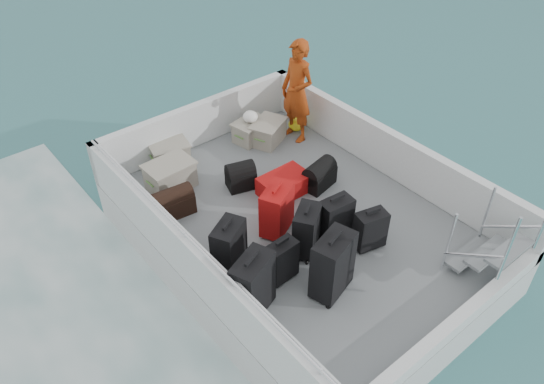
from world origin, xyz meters
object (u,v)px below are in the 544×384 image
(suitcase_7, at_px, (335,219))
(suitcase_3, at_px, (333,266))
(suitcase_1, at_px, (282,261))
(crate_0, at_px, (171,176))
(crate_1, at_px, (170,155))
(crate_3, at_px, (268,133))
(suitcase_8, at_px, (284,185))
(suitcase_2, at_px, (229,247))
(suitcase_6, at_px, (370,230))
(suitcase_0, at_px, (253,286))
(passenger, at_px, (297,92))
(suitcase_5, at_px, (277,211))
(crate_2, at_px, (251,131))
(suitcase_4, at_px, (307,231))

(suitcase_7, bearing_deg, suitcase_3, -131.41)
(suitcase_1, relative_size, crate_0, 0.87)
(crate_1, xyz_separation_m, crate_3, (1.54, -0.47, 0.01))
(suitcase_8, bearing_deg, suitcase_1, 138.85)
(crate_0, relative_size, crate_3, 1.14)
(suitcase_1, distance_m, suitcase_2, 0.66)
(suitcase_3, distance_m, suitcase_6, 0.91)
(suitcase_0, height_order, crate_0, suitcase_0)
(suitcase_2, bearing_deg, suitcase_7, -45.69)
(suitcase_6, distance_m, suitcase_8, 1.52)
(suitcase_1, xyz_separation_m, suitcase_8, (1.08, 1.23, -0.14))
(crate_1, bearing_deg, suitcase_3, -87.68)
(suitcase_2, height_order, suitcase_8, suitcase_2)
(suitcase_0, xyz_separation_m, passenger, (2.73, 2.39, 0.44))
(suitcase_6, relative_size, crate_3, 0.96)
(suitcase_5, bearing_deg, suitcase_1, -152.24)
(crate_2, bearing_deg, crate_3, -51.33)
(suitcase_5, distance_m, crate_1, 2.21)
(suitcase_6, bearing_deg, suitcase_3, -152.05)
(suitcase_0, distance_m, crate_1, 3.13)
(suitcase_1, relative_size, suitcase_3, 0.69)
(suitcase_2, relative_size, crate_2, 1.24)
(passenger, bearing_deg, suitcase_1, -47.24)
(suitcase_4, xyz_separation_m, suitcase_8, (0.55, 1.06, -0.19))
(suitcase_2, bearing_deg, suitcase_1, -84.52)
(suitcase_7, height_order, crate_1, suitcase_7)
(suitcase_2, relative_size, suitcase_3, 0.81)
(suitcase_5, bearing_deg, suitcase_8, 15.66)
(suitcase_0, height_order, crate_3, suitcase_0)
(crate_2, bearing_deg, suitcase_6, -96.75)
(suitcase_4, bearing_deg, suitcase_1, 163.34)
(suitcase_0, relative_size, suitcase_1, 1.42)
(suitcase_0, xyz_separation_m, suitcase_7, (1.55, 0.29, -0.09))
(suitcase_4, height_order, crate_2, suitcase_4)
(crate_1, height_order, crate_3, crate_3)
(passenger, bearing_deg, suitcase_0, -51.71)
(suitcase_2, xyz_separation_m, suitcase_5, (0.85, 0.13, 0.01))
(suitcase_3, distance_m, suitcase_4, 0.70)
(suitcase_8, xyz_separation_m, passenger, (1.09, 1.00, 0.69))
(suitcase_4, bearing_deg, suitcase_8, 29.17)
(suitcase_4, xyz_separation_m, crate_3, (1.19, 2.23, -0.16))
(suitcase_4, xyz_separation_m, crate_1, (-0.34, 2.70, -0.17))
(suitcase_0, xyz_separation_m, suitcase_8, (1.64, 1.39, -0.25))
(suitcase_0, xyz_separation_m, suitcase_1, (0.56, 0.17, -0.12))
(suitcase_0, relative_size, suitcase_6, 1.45)
(suitcase_7, distance_m, crate_0, 2.50)
(suitcase_5, relative_size, suitcase_6, 1.24)
(suitcase_7, xyz_separation_m, crate_1, (-0.81, 2.74, -0.14))
(suitcase_8, distance_m, crate_2, 1.47)
(suitcase_3, relative_size, suitcase_4, 1.22)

